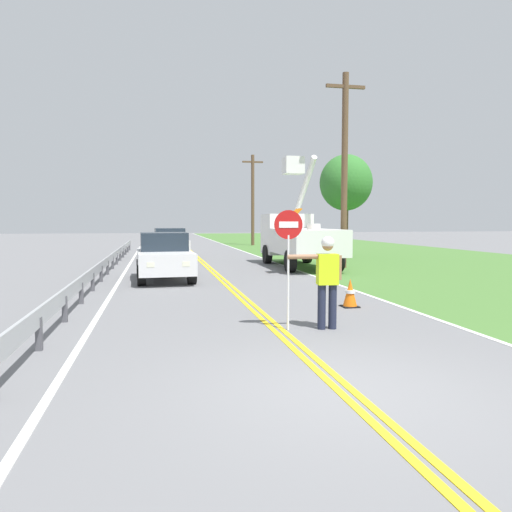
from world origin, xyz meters
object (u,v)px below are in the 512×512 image
Objects in this scene: flagger_worker at (327,276)px; traffic_cone_lead at (350,294)px; utility_pole_near at (345,167)px; oncoming_sedan_nearest at (164,257)px; stop_sign_paddle at (288,242)px; oncoming_sedan_second at (170,244)px; utility_pole_mid at (253,198)px; roadside_tree_verge at (346,183)px; utility_bucket_truck at (297,236)px.

flagger_worker is 2.69m from traffic_cone_lead.
flagger_worker is 0.21× the size of utility_pole_near.
oncoming_sedan_nearest is 7.82m from traffic_cone_lead.
stop_sign_paddle is 8.91m from oncoming_sedan_nearest.
flagger_worker reaches higher than oncoming_sedan_second.
utility_pole_near is 20.63m from utility_pole_mid.
utility_pole_mid is at bearing 81.34° from flagger_worker.
oncoming_sedan_second is (-1.75, 18.86, -0.88)m from stop_sign_paddle.
roadside_tree_verge is (8.19, 17.38, 2.56)m from stop_sign_paddle.
utility_pole_near is at bearing -112.68° from roadside_tree_verge.
roadside_tree_verge is (2.40, 5.75, -0.23)m from utility_pole_near.
utility_pole_near is 12.33× the size of traffic_cone_lead.
roadside_tree_verge is (6.02, 15.24, 3.93)m from traffic_cone_lead.
oncoming_sedan_second is 15.66m from utility_pole_mid.
stop_sign_paddle is 3.34m from traffic_cone_lead.
stop_sign_paddle is 0.34× the size of utility_bucket_truck.
traffic_cone_lead is 16.85m from roadside_tree_verge.
traffic_cone_lead is at bearing -111.54° from roadside_tree_verge.
utility_bucket_truck is 1.63× the size of oncoming_sedan_second.
flagger_worker reaches higher than oncoming_sedan_nearest.
utility_pole_mid reaches higher than traffic_cone_lead.
oncoming_sedan_nearest is at bearing -139.80° from roadside_tree_verge.
utility_pole_near is at bearing 63.56° from stop_sign_paddle.
oncoming_sedan_nearest is 14.06m from roadside_tree_verge.
utility_pole_mid reaches higher than flagger_worker.
oncoming_sedan_nearest reaches higher than traffic_cone_lead.
stop_sign_paddle reaches higher than traffic_cone_lead.
utility_pole_near reaches higher than oncoming_sedan_second.
oncoming_sedan_second is 5.98× the size of traffic_cone_lead.
utility_pole_mid is (1.76, 19.53, 2.65)m from utility_bucket_truck.
utility_bucket_truck is at bearing 149.65° from utility_pole_near.
utility_bucket_truck reaches higher than oncoming_sedan_second.
utility_pole_near reaches higher than traffic_cone_lead.
flagger_worker is at bearing -82.43° from oncoming_sedan_second.
utility_bucket_truck is (3.16, 12.78, 0.36)m from flagger_worker.
utility_pole_near is (7.53, -7.23, 3.67)m from oncoming_sedan_second.
oncoming_sedan_second is at bearing 132.74° from utility_bucket_truck.
oncoming_sedan_nearest and oncoming_sedan_second have the same top height.
oncoming_sedan_second is at bearing 171.52° from roadside_tree_verge.
traffic_cone_lead is at bearing -96.67° from utility_pole_mid.
oncoming_sedan_nearest is (-2.99, 8.64, -0.21)m from flagger_worker.
stop_sign_paddle reaches higher than flagger_worker.
utility_bucket_truck is 1.15× the size of roadside_tree_verge.
utility_pole_mid is at bearing 84.84° from utility_bucket_truck.
utility_pole_mid is at bearing 90.26° from utility_pole_near.
utility_pole_near is at bearing -89.74° from utility_pole_mid.
utility_bucket_truck is 6.93m from roadside_tree_verge.
utility_bucket_truck is 19.79m from utility_pole_mid.
utility_pole_mid is (4.92, 32.31, 3.01)m from flagger_worker.
utility_pole_near reaches higher than stop_sign_paddle.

